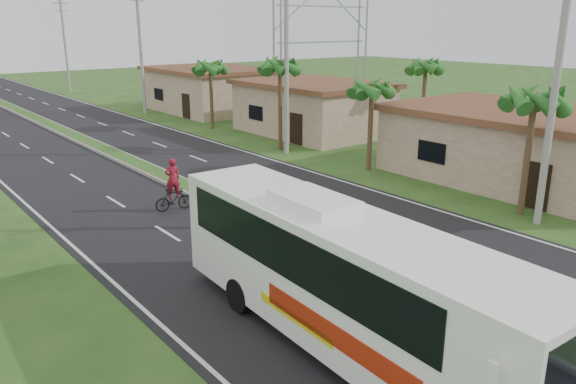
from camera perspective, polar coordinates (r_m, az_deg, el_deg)
ground at (r=16.54m, az=15.84°, el=-11.17°), size 180.00×180.00×0.00m
road_asphalt at (r=31.67m, az=-14.64°, el=2.39°), size 14.00×160.00×0.02m
median_strip at (r=31.65m, az=-14.65°, el=2.55°), size 1.20×160.00×0.18m
lane_edge_left at (r=29.74m, az=-26.45°, el=0.22°), size 0.12×160.00×0.01m
lane_edge_right at (r=34.80m, az=-4.54°, el=4.14°), size 0.12×160.00×0.01m
shop_near at (r=30.36m, az=22.68°, el=4.46°), size 8.60×12.60×3.52m
shop_mid at (r=40.40m, az=2.48°, el=8.61°), size 7.60×10.60×3.67m
shop_far at (r=51.71m, az=-7.87°, el=10.33°), size 8.60×11.60×3.82m
palm_verge_a at (r=24.14m, az=23.76°, el=8.63°), size 2.40×2.40×5.45m
palm_verge_b at (r=29.76m, az=8.52°, el=10.38°), size 2.40×2.40×5.05m
palm_verge_c at (r=34.47m, az=-0.82°, el=12.68°), size 2.40×2.40×5.85m
palm_verge_d at (r=42.23m, az=-7.92°, el=12.49°), size 2.40×2.40×5.25m
palm_behind_shop at (r=37.79m, az=13.82°, el=12.28°), size 2.40×2.40×5.65m
utility_pole_a at (r=23.16m, az=25.62°, el=10.45°), size 1.60×0.28×11.00m
utility_pole_b at (r=33.42m, az=-0.21°, el=14.50°), size 3.20×0.28×12.00m
utility_pole_c at (r=50.69m, az=-14.75°, el=14.08°), size 1.60×0.28×11.00m
utility_pole_d at (r=69.42m, az=-21.72°, el=13.83°), size 1.60×0.28×10.50m
billboard_lattice at (r=51.29m, az=3.52°, el=15.88°), size 10.18×1.18×12.07m
coach_bus_main at (r=13.32m, az=5.35°, el=-8.12°), size 2.84×11.22×3.59m
motorcyclist at (r=23.91m, az=-11.57°, el=0.06°), size 1.64×0.72×2.26m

